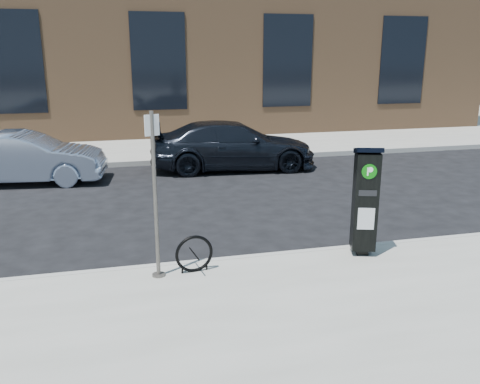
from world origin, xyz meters
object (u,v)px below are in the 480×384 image
object	(u,v)px
sign_pole	(155,198)
car_silver	(24,158)
parking_kiosk	(365,200)
bike_rack	(194,254)
car_dark	(233,145)

from	to	relation	value
sign_pole	car_silver	xyz separation A→B (m)	(-2.87, 7.00, -0.68)
parking_kiosk	sign_pole	world-z (taller)	sign_pole
sign_pole	bike_rack	size ratio (longest dim) A/B	4.17
sign_pole	bike_rack	distance (m)	1.07
sign_pole	bike_rack	world-z (taller)	sign_pole
parking_kiosk	sign_pole	distance (m)	3.33
bike_rack	parking_kiosk	bearing A→B (deg)	-6.19
car_silver	bike_rack	bearing A→B (deg)	-147.29
parking_kiosk	bike_rack	distance (m)	2.85
parking_kiosk	bike_rack	size ratio (longest dim) A/B	3.08
parking_kiosk	sign_pole	size ratio (longest dim) A/B	0.74
parking_kiosk	car_dark	distance (m)	7.30
parking_kiosk	car_dark	xyz separation A→B (m)	(-0.49, 7.27, -0.37)
car_silver	car_dark	xyz separation A→B (m)	(5.70, 0.35, 0.03)
sign_pole	car_silver	bearing A→B (deg)	90.97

